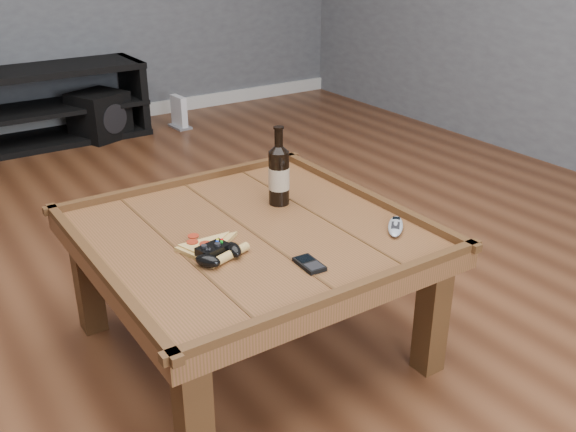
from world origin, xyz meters
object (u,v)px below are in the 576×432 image
coffee_table (250,247)px  game_controller (218,253)px  media_console (37,108)px  subwoofer (99,115)px  beer_bottle (279,173)px  smartphone (309,264)px  pizza_slice (209,248)px  remote_control (396,226)px  game_console (179,113)px

coffee_table → game_controller: (-0.18, -0.12, 0.08)m
media_console → subwoofer: size_ratio=3.43×
beer_bottle → smartphone: beer_bottle is taller
game_controller → smartphone: (0.20, -0.18, -0.01)m
pizza_slice → remote_control: 0.60m
beer_bottle → game_controller: beer_bottle is taller
subwoofer → game_console: (0.55, -0.08, -0.05)m
coffee_table → pizza_slice: 0.19m
coffee_table → smartphone: size_ratio=9.85×
coffee_table → subwoofer: coffee_table is taller
media_console → pizza_slice: media_console is taller
coffee_table → remote_control: 0.47m
coffee_table → game_console: coffee_table is taller
beer_bottle → game_console: 2.59m
beer_bottle → remote_control: bearing=-63.2°
subwoofer → beer_bottle: bearing=-115.5°
game_console → game_controller: bearing=-115.8°
subwoofer → game_console: bearing=-29.8°
coffee_table → media_console: bearing=90.0°
pizza_slice → subwoofer: size_ratio=0.74×
game_controller → subwoofer: game_controller is taller
beer_bottle → pizza_slice: beer_bottle is taller
media_console → remote_control: size_ratio=9.84×
coffee_table → remote_control: (0.39, -0.26, 0.07)m
media_console → smartphone: media_console is taller
beer_bottle → subwoofer: beer_bottle is taller
media_console → game_controller: (-0.18, -2.87, 0.23)m
pizza_slice → game_console: (1.10, 2.63, -0.35)m
smartphone → remote_control: bearing=9.7°
remote_control → game_console: bearing=124.3°
pizza_slice → coffee_table: bearing=0.9°
beer_bottle → game_controller: (-0.37, -0.25, -0.09)m
pizza_slice → game_console: bearing=50.1°
media_console → beer_bottle: beer_bottle is taller
coffee_table → beer_bottle: bearing=33.2°
remote_control → game_console: size_ratio=0.62×
coffee_table → remote_control: coffee_table is taller
pizza_slice → smartphone: pizza_slice is taller
beer_bottle → game_controller: bearing=-146.5°
remote_control → coffee_table: bearing=-168.1°
media_console → subwoofer: (0.38, -0.10, -0.09)m
media_console → remote_control: (0.39, -3.01, 0.22)m
beer_bottle → game_console: bearing=73.3°
smartphone → subwoofer: 2.99m
game_controller → smartphone: game_controller is taller
coffee_table → subwoofer: size_ratio=2.52×
game_console → remote_control: bearing=-104.2°
coffee_table → smartphone: bearing=-85.9°
coffee_table → subwoofer: 2.69m
game_controller → game_console: game_controller is taller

